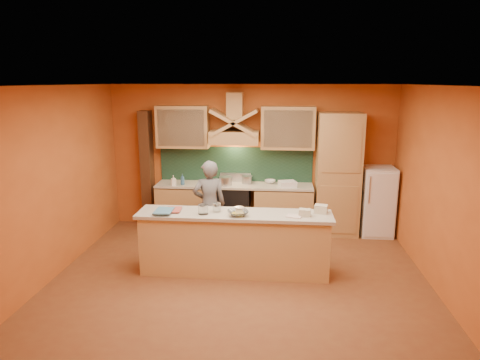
# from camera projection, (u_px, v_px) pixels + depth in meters

# --- Properties ---
(floor) EXTENTS (5.50, 5.00, 0.01)m
(floor) POSITION_uv_depth(u_px,v_px,m) (239.00, 281.00, 6.26)
(floor) COLOR brown
(floor) RESTS_ON ground
(ceiling) EXTENTS (5.50, 5.00, 0.01)m
(ceiling) POSITION_uv_depth(u_px,v_px,m) (239.00, 85.00, 5.63)
(ceiling) COLOR white
(ceiling) RESTS_ON wall_back
(wall_back) EXTENTS (5.50, 0.02, 2.80)m
(wall_back) POSITION_uv_depth(u_px,v_px,m) (251.00, 157.00, 8.37)
(wall_back) COLOR #BD5C25
(wall_back) RESTS_ON floor
(wall_front) EXTENTS (5.50, 0.02, 2.80)m
(wall_front) POSITION_uv_depth(u_px,v_px,m) (211.00, 262.00, 3.52)
(wall_front) COLOR #BD5C25
(wall_front) RESTS_ON floor
(wall_left) EXTENTS (0.02, 5.00, 2.80)m
(wall_left) POSITION_uv_depth(u_px,v_px,m) (50.00, 184.00, 6.19)
(wall_left) COLOR #BD5C25
(wall_left) RESTS_ON floor
(wall_right) EXTENTS (0.02, 5.00, 2.80)m
(wall_right) POSITION_uv_depth(u_px,v_px,m) (444.00, 193.00, 5.70)
(wall_right) COLOR #BD5C25
(wall_right) RESTS_ON floor
(base_cabinet_left) EXTENTS (1.10, 0.60, 0.86)m
(base_cabinet_left) POSITION_uv_depth(u_px,v_px,m) (186.00, 207.00, 8.41)
(base_cabinet_left) COLOR tan
(base_cabinet_left) RESTS_ON floor
(base_cabinet_right) EXTENTS (1.10, 0.60, 0.86)m
(base_cabinet_right) POSITION_uv_depth(u_px,v_px,m) (283.00, 210.00, 8.24)
(base_cabinet_right) COLOR tan
(base_cabinet_right) RESTS_ON floor
(counter_top) EXTENTS (3.00, 0.62, 0.04)m
(counter_top) POSITION_uv_depth(u_px,v_px,m) (234.00, 185.00, 8.22)
(counter_top) COLOR #B5AC99
(counter_top) RESTS_ON base_cabinet_left
(stove) EXTENTS (0.60, 0.58, 0.90)m
(stove) POSITION_uv_depth(u_px,v_px,m) (234.00, 208.00, 8.32)
(stove) COLOR black
(stove) RESTS_ON floor
(backsplash) EXTENTS (3.00, 0.03, 0.70)m
(backsplash) POSITION_uv_depth(u_px,v_px,m) (236.00, 165.00, 8.42)
(backsplash) COLOR #173425
(backsplash) RESTS_ON wall_back
(range_hood) EXTENTS (0.92, 0.50, 0.24)m
(range_hood) POSITION_uv_depth(u_px,v_px,m) (234.00, 137.00, 8.06)
(range_hood) COLOR tan
(range_hood) RESTS_ON wall_back
(hood_chimney) EXTENTS (0.30, 0.30, 0.50)m
(hood_chimney) POSITION_uv_depth(u_px,v_px,m) (235.00, 106.00, 8.03)
(hood_chimney) COLOR tan
(hood_chimney) RESTS_ON wall_back
(upper_cabinet_left) EXTENTS (1.00, 0.35, 0.80)m
(upper_cabinet_left) POSITION_uv_depth(u_px,v_px,m) (183.00, 127.00, 8.18)
(upper_cabinet_left) COLOR tan
(upper_cabinet_left) RESTS_ON wall_back
(upper_cabinet_right) EXTENTS (1.00, 0.35, 0.80)m
(upper_cabinet_right) POSITION_uv_depth(u_px,v_px,m) (288.00, 128.00, 8.00)
(upper_cabinet_right) COLOR tan
(upper_cabinet_right) RESTS_ON wall_back
(pantry_column) EXTENTS (0.80, 0.60, 2.30)m
(pantry_column) POSITION_uv_depth(u_px,v_px,m) (338.00, 174.00, 7.99)
(pantry_column) COLOR tan
(pantry_column) RESTS_ON floor
(fridge) EXTENTS (0.58, 0.60, 1.30)m
(fridge) POSITION_uv_depth(u_px,v_px,m) (377.00, 201.00, 8.04)
(fridge) COLOR white
(fridge) RESTS_ON floor
(trim_column_left) EXTENTS (0.20, 0.30, 2.30)m
(trim_column_left) POSITION_uv_depth(u_px,v_px,m) (147.00, 169.00, 8.46)
(trim_column_left) COLOR #472816
(trim_column_left) RESTS_ON floor
(island_body) EXTENTS (2.80, 0.55, 0.88)m
(island_body) POSITION_uv_depth(u_px,v_px,m) (234.00, 245.00, 6.46)
(island_body) COLOR #DAB16F
(island_body) RESTS_ON floor
(island_top) EXTENTS (2.90, 0.62, 0.05)m
(island_top) POSITION_uv_depth(u_px,v_px,m) (234.00, 214.00, 6.35)
(island_top) COLOR #B5AC99
(island_top) RESTS_ON island_body
(person) EXTENTS (0.65, 0.51, 1.56)m
(person) POSITION_uv_depth(u_px,v_px,m) (209.00, 205.00, 7.35)
(person) COLOR slate
(person) RESTS_ON floor
(pot_large) EXTENTS (0.32, 0.32, 0.17)m
(pot_large) POSITION_uv_depth(u_px,v_px,m) (226.00, 182.00, 8.13)
(pot_large) COLOR #AFAEB5
(pot_large) RESTS_ON stove
(pot_small) EXTENTS (0.23, 0.23, 0.15)m
(pot_small) POSITION_uv_depth(u_px,v_px,m) (247.00, 181.00, 8.25)
(pot_small) COLOR #B2B1B8
(pot_small) RESTS_ON stove
(soap_bottle_a) EXTENTS (0.11, 0.12, 0.19)m
(soap_bottle_a) POSITION_uv_depth(u_px,v_px,m) (174.00, 180.00, 8.10)
(soap_bottle_a) COLOR white
(soap_bottle_a) RESTS_ON counter_top
(soap_bottle_b) EXTENTS (0.10, 0.10, 0.21)m
(soap_bottle_b) POSITION_uv_depth(u_px,v_px,m) (182.00, 179.00, 8.15)
(soap_bottle_b) COLOR #315D87
(soap_bottle_b) RESTS_ON counter_top
(bowl_back) EXTENTS (0.26, 0.26, 0.07)m
(bowl_back) POSITION_uv_depth(u_px,v_px,m) (270.00, 182.00, 8.29)
(bowl_back) COLOR silver
(bowl_back) RESTS_ON counter_top
(dish_rack) EXTENTS (0.36, 0.32, 0.11)m
(dish_rack) POSITION_uv_depth(u_px,v_px,m) (287.00, 184.00, 8.01)
(dish_rack) COLOR white
(dish_rack) RESTS_ON counter_top
(book_lower) EXTENTS (0.25, 0.32, 0.03)m
(book_lower) POSITION_uv_depth(u_px,v_px,m) (166.00, 210.00, 6.44)
(book_lower) COLOR #A9483C
(book_lower) RESTS_ON island_top
(book_upper) EXTENTS (0.26, 0.36, 0.03)m
(book_upper) POSITION_uv_depth(u_px,v_px,m) (155.00, 211.00, 6.33)
(book_upper) COLOR teal
(book_upper) RESTS_ON island_top
(jar_large) EXTENTS (0.19, 0.19, 0.14)m
(jar_large) POSITION_uv_depth(u_px,v_px,m) (203.00, 209.00, 6.28)
(jar_large) COLOR silver
(jar_large) RESTS_ON island_top
(jar_small) EXTENTS (0.16, 0.16, 0.13)m
(jar_small) POSITION_uv_depth(u_px,v_px,m) (217.00, 207.00, 6.39)
(jar_small) COLOR silver
(jar_small) RESTS_ON island_top
(kitchen_scale) EXTENTS (0.11, 0.11, 0.09)m
(kitchen_scale) POSITION_uv_depth(u_px,v_px,m) (239.00, 212.00, 6.26)
(kitchen_scale) COLOR white
(kitchen_scale) RESTS_ON island_top
(mixing_bowl) EXTENTS (0.37, 0.37, 0.07)m
(mixing_bowl) POSITION_uv_depth(u_px,v_px,m) (238.00, 213.00, 6.22)
(mixing_bowl) COLOR silver
(mixing_bowl) RESTS_ON island_top
(cloth) EXTENTS (0.26, 0.22, 0.01)m
(cloth) POSITION_uv_depth(u_px,v_px,m) (294.00, 216.00, 6.17)
(cloth) COLOR beige
(cloth) RESTS_ON island_top
(grocery_bag_a) EXTENTS (0.21, 0.18, 0.12)m
(grocery_bag_a) POSITION_uv_depth(u_px,v_px,m) (321.00, 209.00, 6.34)
(grocery_bag_a) COLOR beige
(grocery_bag_a) RESTS_ON island_top
(grocery_bag_b) EXTENTS (0.18, 0.15, 0.10)m
(grocery_bag_b) POSITION_uv_depth(u_px,v_px,m) (305.00, 213.00, 6.19)
(grocery_bag_b) COLOR beige
(grocery_bag_b) RESTS_ON island_top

